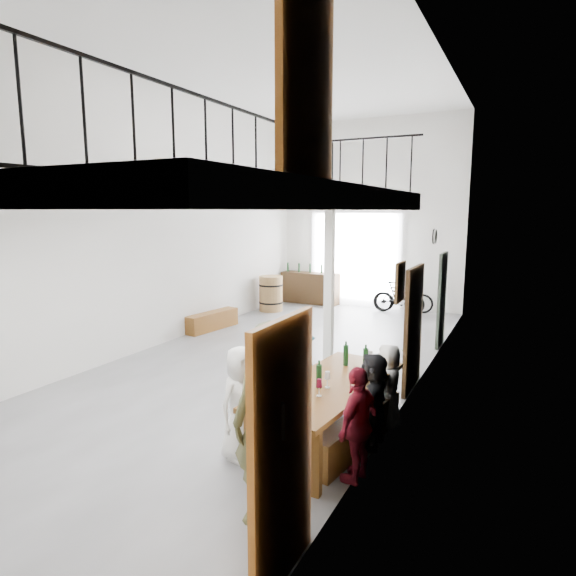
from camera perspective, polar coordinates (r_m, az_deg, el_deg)
The scene contains 24 objects.
floor at distance 9.44m, azimuth -1.65°, elevation -8.53°, with size 12.00×12.00×0.00m, color slate.
room_walls at distance 9.02m, azimuth -1.76°, elevation 13.52°, with size 12.00×12.00×12.00m.
gateway_portal at distance 14.70m, azimuth 7.93°, elevation 3.35°, with size 2.80×0.08×2.80m, color white.
right_wall_decor at distance 6.35m, azimuth 11.94°, elevation -1.25°, with size 0.07×8.28×5.07m.
balcony at distance 5.31m, azimuth 1.16°, elevation 10.18°, with size 1.52×5.62×4.00m.
tasting_table at distance 6.03m, azimuth 4.90°, elevation -11.87°, with size 1.27×2.56×0.79m.
bench_inner at distance 6.52m, azimuth -0.69°, elevation -14.94°, with size 0.28×1.77×0.41m, color brown.
bench_wall at distance 6.17m, azimuth 8.41°, elevation -16.35°, with size 0.25×1.90×0.44m, color brown.
tableware at distance 6.10m, azimuth 6.09°, elevation -9.36°, with size 0.66×1.65×0.35m.
side_bench at distance 11.88m, azimuth -8.97°, elevation -3.85°, with size 0.34×1.54×0.43m, color brown.
oak_barrel at distance 13.86m, azimuth -2.04°, elevation -0.65°, with size 0.69×0.69×1.01m.
serving_counter at distance 15.03m, azimuth 2.62°, elevation 0.02°, with size 1.82×0.51×0.96m, color #342212.
counter_bottles at distance 14.94m, azimuth 2.63°, elevation 2.36°, with size 1.58×0.10×0.28m.
guest_left_a at distance 5.74m, azimuth -5.46°, elevation -13.37°, with size 0.66×0.43×1.35m, color white.
guest_left_b at distance 6.29m, azimuth -2.53°, elevation -12.18°, with size 0.42×0.28×1.16m, color teal.
guest_left_c at distance 6.72m, azimuth 0.41°, elevation -11.22°, with size 0.51×0.40×1.05m, color white.
guest_left_d at distance 7.17m, azimuth 1.40°, elevation -9.34°, with size 0.77×0.44×1.18m, color teal.
guest_right_a at distance 5.34m, azimuth 8.32°, elevation -15.69°, with size 0.74×0.31×1.26m, color maroon.
guest_right_b at distance 6.08m, azimuth 10.05°, elevation -12.95°, with size 1.10×0.35×1.18m, color black.
guest_right_c at distance 6.63m, azimuth 11.82°, elevation -11.32°, with size 0.56×0.36×1.14m, color white.
host_standing at distance 4.49m, azimuth -2.41°, elevation -16.12°, with size 0.69×0.46×1.90m, color brown.
potted_plant at distance 9.35m, azimuth 14.41°, elevation -7.67°, with size 0.37×0.32×0.41m, color #1B4916.
bicycle_near at distance 14.07m, azimuth 13.57°, elevation -1.08°, with size 0.57×1.63×0.85m, color black.
bicycle_far at distance 13.89m, azimuth 12.96°, elevation -1.12°, with size 0.42×1.48×0.89m, color black.
Camera 1 is at (4.25, -7.92, 2.87)m, focal length 30.00 mm.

